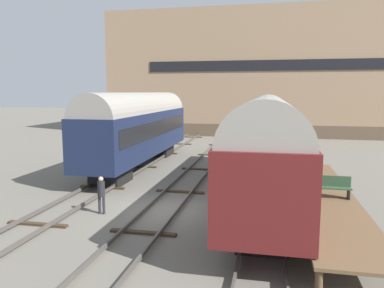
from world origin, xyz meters
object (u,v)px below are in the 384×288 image
train_car_maroon (267,140)px  person_worker (101,192)px  train_car_navy (139,125)px  bench (333,186)px

train_car_maroon → person_worker: bearing=-149.6°
train_car_maroon → train_car_navy: bearing=145.1°
train_car_navy → bench: 14.93m
bench → person_worker: bench is taller
bench → train_car_maroon: bearing=134.4°
train_car_navy → person_worker: 10.73m
train_car_maroon → train_car_navy: 10.90m
person_worker → train_car_maroon: bearing=30.4°
train_car_maroon → bench: (2.80, -2.85, -1.49)m
train_car_maroon → train_car_navy: (-8.94, 6.23, 0.09)m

